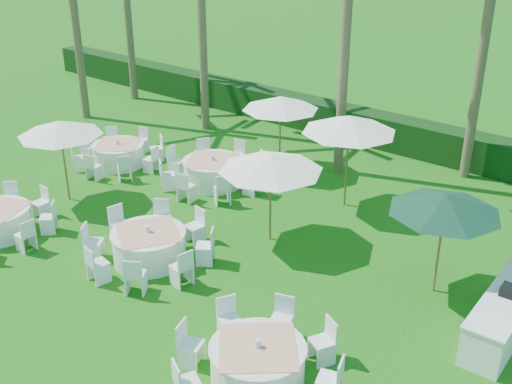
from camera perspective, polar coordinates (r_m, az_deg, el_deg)
ground at (r=16.94m, az=-13.10°, el=-6.48°), size 120.00×120.00×0.00m
hedge at (r=25.09m, az=8.21°, el=6.14°), size 34.00×1.00×1.20m
banquet_table_b at (r=16.77m, az=-9.50°, el=-4.71°), size 3.38×3.38×1.01m
banquet_table_c at (r=12.85m, az=0.14°, el=-14.95°), size 3.29×3.29×1.00m
banquet_table_d at (r=22.81m, az=-12.13°, el=3.33°), size 3.13×3.13×0.95m
banquet_table_e at (r=20.86m, az=-3.85°, el=1.85°), size 3.43×3.43×1.02m
umbrella_a at (r=19.91m, az=-17.04°, el=5.46°), size 2.51×2.51×2.57m
umbrella_b at (r=16.75m, az=1.32°, el=2.61°), size 2.80×2.80×2.49m
umbrella_c at (r=21.35m, az=2.19°, el=7.92°), size 2.56×2.56×2.59m
umbrella_d at (r=18.79m, az=8.30°, el=6.01°), size 2.79×2.79×2.86m
umbrella_green at (r=15.05m, az=16.49°, el=-0.97°), size 2.59×2.59×2.57m
buffet_table at (r=15.37m, az=21.80°, el=-9.10°), size 0.97×4.20×1.49m
palm_b at (r=24.88m, az=-4.87°, el=16.00°), size 4.41×4.05×8.58m
palm_d at (r=21.31m, az=19.71°, el=13.05°), size 4.14×4.40×8.55m
palm_f at (r=27.16m, az=-15.95°, el=15.84°), size 4.26×4.37×8.48m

